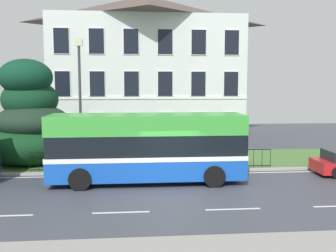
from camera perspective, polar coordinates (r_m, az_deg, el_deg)
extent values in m
cube|color=#3F424B|center=(15.14, 0.74, -10.85)|extent=(60.00, 56.00, 0.06)
cube|color=silver|center=(18.64, -0.38, -7.49)|extent=(54.00, 0.14, 0.01)
cube|color=silver|center=(14.11, -24.14, -12.53)|extent=(2.00, 0.12, 0.01)
cube|color=silver|center=(13.36, -7.27, -13.08)|extent=(2.00, 0.12, 0.01)
cube|color=silver|center=(13.79, 10.01, -12.51)|extent=(2.00, 0.12, 0.01)
cube|color=#9E9E99|center=(19.08, -0.50, -7.00)|extent=(57.00, 0.24, 0.12)
cube|color=#477035|center=(21.91, -1.09, -5.28)|extent=(57.00, 5.56, 0.12)
cube|color=silver|center=(30.93, -3.36, 6.86)|extent=(14.07, 10.01, 9.36)
pyramid|color=brown|center=(31.55, -3.43, 17.47)|extent=(14.35, 10.21, 2.26)
cube|color=white|center=(25.91, -3.03, 4.39)|extent=(14.07, 0.06, 0.20)
cube|color=#2D333D|center=(26.08, -3.00, -0.88)|extent=(1.10, 0.06, 2.20)
cube|color=white|center=(26.48, -15.79, 0.06)|extent=(1.11, 0.04, 1.79)
cube|color=black|center=(26.47, -15.80, 0.06)|extent=(1.01, 0.03, 1.69)
cube|color=white|center=(26.14, -10.73, 0.11)|extent=(1.11, 0.04, 1.79)
cube|color=black|center=(26.12, -10.74, 0.10)|extent=(1.01, 0.03, 1.69)
cube|color=white|center=(26.01, -5.59, 0.16)|extent=(1.11, 0.04, 1.79)
cube|color=black|center=(25.99, -5.59, 0.15)|extent=(1.01, 0.03, 1.69)
cube|color=white|center=(26.09, -0.43, 0.20)|extent=(1.11, 0.04, 1.79)
cube|color=black|center=(26.07, -0.43, 0.20)|extent=(1.01, 0.03, 1.69)
cube|color=white|center=(26.38, 4.65, 0.25)|extent=(1.11, 0.04, 1.79)
cube|color=black|center=(26.36, 4.66, 0.24)|extent=(1.01, 0.03, 1.69)
cube|color=white|center=(26.87, 9.59, 0.29)|extent=(1.11, 0.04, 1.79)
cube|color=black|center=(26.85, 9.60, 0.28)|extent=(1.01, 0.03, 1.69)
cube|color=white|center=(26.35, -15.97, 6.30)|extent=(1.11, 0.04, 1.79)
cube|color=black|center=(26.33, -15.98, 6.30)|extent=(1.01, 0.03, 1.69)
cube|color=white|center=(26.01, -10.86, 6.43)|extent=(1.11, 0.04, 1.79)
cube|color=black|center=(25.99, -10.87, 6.43)|extent=(1.01, 0.03, 1.69)
cube|color=white|center=(25.87, -5.66, 6.51)|extent=(1.11, 0.04, 1.79)
cube|color=black|center=(25.85, -5.66, 6.51)|extent=(1.01, 0.03, 1.69)
cube|color=white|center=(25.95, -0.44, 6.54)|extent=(1.11, 0.04, 1.79)
cube|color=black|center=(25.93, -0.44, 6.54)|extent=(1.01, 0.03, 1.69)
cube|color=white|center=(26.24, 4.71, 6.52)|extent=(1.11, 0.04, 1.79)
cube|color=black|center=(26.22, 4.71, 6.52)|extent=(1.01, 0.03, 1.69)
cube|color=white|center=(26.73, 9.70, 6.44)|extent=(1.11, 0.04, 1.79)
cube|color=black|center=(26.71, 9.71, 6.44)|extent=(1.01, 0.03, 1.69)
cube|color=white|center=(26.53, -16.16, 12.53)|extent=(1.11, 0.04, 1.79)
cube|color=black|center=(26.51, -16.16, 12.54)|extent=(1.01, 0.03, 1.69)
cube|color=white|center=(26.19, -10.99, 12.75)|extent=(1.11, 0.04, 1.79)
cube|color=black|center=(26.17, -11.00, 12.75)|extent=(1.01, 0.03, 1.69)
cube|color=white|center=(26.06, -5.72, 12.86)|extent=(1.11, 0.04, 1.79)
cube|color=black|center=(26.04, -5.72, 12.87)|extent=(1.01, 0.03, 1.69)
cube|color=white|center=(26.13, -0.44, 12.87)|extent=(1.11, 0.04, 1.79)
cube|color=black|center=(26.11, -0.44, 12.87)|extent=(1.01, 0.03, 1.69)
cube|color=white|center=(26.42, 4.76, 12.77)|extent=(1.11, 0.04, 1.79)
cube|color=black|center=(26.40, 4.77, 12.78)|extent=(1.01, 0.03, 1.69)
cube|color=white|center=(26.91, 9.81, 12.59)|extent=(1.11, 0.04, 1.79)
cube|color=black|center=(26.89, 9.82, 12.59)|extent=(1.01, 0.03, 1.69)
cube|color=black|center=(19.12, -2.27, -3.88)|extent=(12.49, 0.04, 0.04)
cube|color=black|center=(19.29, -2.26, -6.43)|extent=(12.49, 0.04, 0.04)
cylinder|color=black|center=(19.93, -20.58, -5.25)|extent=(0.02, 0.02, 0.95)
cylinder|color=black|center=(19.81, -19.29, -5.27)|extent=(0.02, 0.02, 0.95)
cylinder|color=black|center=(19.70, -17.98, -5.29)|extent=(0.02, 0.02, 0.95)
cylinder|color=black|center=(19.60, -16.66, -5.31)|extent=(0.02, 0.02, 0.95)
cylinder|color=black|center=(19.51, -15.32, -5.32)|extent=(0.02, 0.02, 0.95)
cylinder|color=black|center=(19.43, -13.98, -5.33)|extent=(0.02, 0.02, 0.95)
cylinder|color=black|center=(19.36, -12.62, -5.33)|extent=(0.02, 0.02, 0.95)
cylinder|color=black|center=(19.31, -11.25, -5.33)|extent=(0.02, 0.02, 0.95)
cylinder|color=black|center=(19.26, -9.88, -5.33)|extent=(0.02, 0.02, 0.95)
cylinder|color=black|center=(19.23, -8.50, -5.33)|extent=(0.02, 0.02, 0.95)
cylinder|color=black|center=(19.20, -7.12, -5.33)|extent=(0.02, 0.02, 0.95)
cylinder|color=black|center=(19.19, -5.73, -5.32)|extent=(0.02, 0.02, 0.95)
cylinder|color=black|center=(19.19, -4.35, -5.30)|extent=(0.02, 0.02, 0.95)
cylinder|color=black|center=(19.20, -2.96, -5.29)|extent=(0.02, 0.02, 0.95)
cylinder|color=black|center=(19.22, -1.58, -5.27)|extent=(0.02, 0.02, 0.95)
cylinder|color=black|center=(19.25, -0.20, -5.25)|extent=(0.02, 0.02, 0.95)
cylinder|color=black|center=(19.30, 1.18, -5.22)|extent=(0.02, 0.02, 0.95)
cylinder|color=black|center=(19.35, 2.54, -5.20)|extent=(0.02, 0.02, 0.95)
cylinder|color=black|center=(19.41, 3.90, -5.17)|extent=(0.02, 0.02, 0.95)
cylinder|color=black|center=(19.49, 5.25, -5.14)|extent=(0.02, 0.02, 0.95)
cylinder|color=black|center=(19.58, 6.59, -5.10)|extent=(0.02, 0.02, 0.95)
cylinder|color=black|center=(19.67, 7.91, -5.06)|extent=(0.02, 0.02, 0.95)
cylinder|color=black|center=(19.78, 9.23, -5.02)|extent=(0.02, 0.02, 0.95)
cylinder|color=black|center=(19.90, 10.52, -4.98)|extent=(0.02, 0.02, 0.95)
cylinder|color=black|center=(20.03, 11.80, -4.94)|extent=(0.02, 0.02, 0.95)
cylinder|color=black|center=(20.16, 13.07, -4.89)|extent=(0.02, 0.02, 0.95)
cylinder|color=black|center=(20.31, 14.31, -4.84)|extent=(0.02, 0.02, 0.95)
cylinder|color=black|center=(20.46, 15.54, -4.79)|extent=(0.02, 0.02, 0.95)
cylinder|color=#423328|center=(22.40, -20.39, -3.33)|extent=(0.41, 0.41, 1.48)
ellipsoid|color=#113A1B|center=(22.34, -20.77, -2.60)|extent=(4.89, 4.89, 2.43)
ellipsoid|color=#1A2D20|center=(22.08, -20.16, 0.59)|extent=(4.10, 4.10, 1.98)
ellipsoid|color=#10361F|center=(22.28, -20.51, 3.84)|extent=(3.10, 3.10, 2.26)
ellipsoid|color=#0E3724|center=(21.94, -21.10, 7.06)|extent=(2.89, 2.89, 2.00)
cube|color=blue|center=(17.10, -3.22, -6.08)|extent=(8.75, 2.40, 1.03)
cube|color=white|center=(17.01, -3.23, -4.51)|extent=(8.77, 2.42, 0.20)
cube|color=black|center=(16.92, -3.24, -2.75)|extent=(8.67, 2.36, 0.98)
cube|color=green|center=(16.80, -3.26, 0.35)|extent=(8.75, 2.40, 0.86)
cube|color=black|center=(17.61, 11.21, -2.67)|extent=(0.06, 2.01, 0.90)
cube|color=black|center=(17.50, 11.27, 0.33)|extent=(0.06, 1.72, 0.55)
cylinder|color=silver|center=(18.56, 10.47, -6.14)|extent=(0.04, 0.20, 0.20)
cylinder|color=silver|center=(17.13, 11.84, -7.20)|extent=(0.04, 0.20, 0.20)
cylinder|color=black|center=(18.59, 5.65, -6.05)|extent=(0.96, 0.30, 0.96)
cylinder|color=black|center=(16.40, 7.14, -7.72)|extent=(0.96, 0.30, 0.96)
cylinder|color=black|center=(18.43, -12.39, -6.27)|extent=(0.96, 0.30, 0.96)
cylinder|color=black|center=(16.22, -13.43, -7.99)|extent=(0.96, 0.30, 0.96)
cylinder|color=black|center=(20.91, 22.64, -5.64)|extent=(0.61, 0.20, 0.60)
cylinder|color=#333338|center=(20.04, -13.38, 2.84)|extent=(0.14, 0.14, 6.36)
cube|color=beige|center=(20.15, -13.62, 12.43)|extent=(0.36, 0.24, 0.36)
cylinder|color=black|center=(19.81, 0.76, -4.79)|extent=(0.53, 0.53, 1.04)
ellipsoid|color=black|center=(19.70, 0.76, -3.04)|extent=(0.54, 0.54, 0.18)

